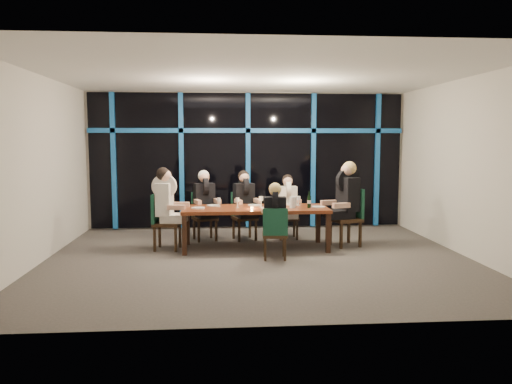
# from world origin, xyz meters

# --- Properties ---
(room) EXTENTS (7.04, 7.00, 3.02)m
(room) POSITION_xyz_m (0.00, 0.00, 2.02)
(room) COLOR #57514D
(room) RESTS_ON ground
(window_wall) EXTENTS (6.86, 0.43, 2.94)m
(window_wall) POSITION_xyz_m (0.01, 2.93, 1.55)
(window_wall) COLOR black
(window_wall) RESTS_ON ground
(dining_table) EXTENTS (2.60, 1.00, 0.75)m
(dining_table) POSITION_xyz_m (0.00, 0.80, 0.68)
(dining_table) COLOR maroon
(dining_table) RESTS_ON ground
(chair_far_left) EXTENTS (0.54, 0.54, 0.94)m
(chair_far_left) POSITION_xyz_m (-0.95, 1.70, 0.52)
(chair_far_left) COLOR black
(chair_far_left) RESTS_ON ground
(chair_far_mid) EXTENTS (0.53, 0.53, 0.93)m
(chair_far_mid) POSITION_xyz_m (-0.17, 1.68, 0.52)
(chair_far_mid) COLOR black
(chair_far_mid) RESTS_ON ground
(chair_far_right) EXTENTS (0.42, 0.42, 0.87)m
(chair_far_right) POSITION_xyz_m (0.71, 1.73, 0.49)
(chair_far_right) COLOR black
(chair_far_right) RESTS_ON ground
(chair_end_left) EXTENTS (0.52, 0.52, 1.01)m
(chair_end_left) POSITION_xyz_m (-1.66, 0.85, 0.56)
(chair_end_left) COLOR black
(chair_end_left) RESTS_ON ground
(chair_end_right) EXTENTS (0.61, 0.61, 1.07)m
(chair_end_right) POSITION_xyz_m (1.77, 0.92, 0.60)
(chair_end_right) COLOR black
(chair_end_right) RESTS_ON ground
(chair_near_mid) EXTENTS (0.42, 0.42, 0.86)m
(chair_near_mid) POSITION_xyz_m (0.26, -0.08, 0.48)
(chair_near_mid) COLOR black
(chair_near_mid) RESTS_ON ground
(diner_far_left) EXTENTS (0.55, 0.64, 0.91)m
(diner_far_left) POSITION_xyz_m (-0.92, 1.62, 0.89)
(diner_far_left) COLOR black
(diner_far_left) RESTS_ON ground
(diner_far_mid) EXTENTS (0.54, 0.63, 0.91)m
(diner_far_mid) POSITION_xyz_m (-0.15, 1.61, 0.89)
(diner_far_mid) COLOR black
(diner_far_mid) RESTS_ON ground
(diner_far_right) EXTENTS (0.44, 0.55, 0.85)m
(diner_far_right) POSITION_xyz_m (0.71, 1.66, 0.84)
(diner_far_right) COLOR white
(diner_far_right) RESTS_ON ground
(diner_end_left) EXTENTS (0.65, 0.53, 0.98)m
(diner_end_left) POSITION_xyz_m (-1.58, 0.84, 0.96)
(diner_end_left) COLOR white
(diner_end_left) RESTS_ON ground
(diner_end_right) EXTENTS (0.72, 0.62, 1.04)m
(diner_end_right) POSITION_xyz_m (1.68, 0.90, 1.02)
(diner_end_right) COLOR black
(diner_end_right) RESTS_ON ground
(diner_near_mid) EXTENTS (0.44, 0.55, 0.84)m
(diner_near_mid) POSITION_xyz_m (0.26, -0.01, 0.83)
(diner_near_mid) COLOR black
(diner_near_mid) RESTS_ON ground
(plate_far_left) EXTENTS (0.24, 0.24, 0.01)m
(plate_far_left) POSITION_xyz_m (-0.75, 1.08, 0.76)
(plate_far_left) COLOR white
(plate_far_left) RESTS_ON dining_table
(plate_far_mid) EXTENTS (0.24, 0.24, 0.01)m
(plate_far_mid) POSITION_xyz_m (0.01, 1.07, 0.76)
(plate_far_mid) COLOR white
(plate_far_mid) RESTS_ON dining_table
(plate_far_right) EXTENTS (0.24, 0.24, 0.01)m
(plate_far_right) POSITION_xyz_m (0.73, 1.10, 0.76)
(plate_far_right) COLOR white
(plate_far_right) RESTS_ON dining_table
(plate_end_left) EXTENTS (0.24, 0.24, 0.01)m
(plate_end_left) POSITION_xyz_m (-1.02, 0.76, 0.76)
(plate_end_left) COLOR white
(plate_end_left) RESTS_ON dining_table
(plate_end_right) EXTENTS (0.24, 0.24, 0.01)m
(plate_end_right) POSITION_xyz_m (1.14, 0.74, 0.76)
(plate_end_right) COLOR white
(plate_end_right) RESTS_ON dining_table
(plate_near_mid) EXTENTS (0.24, 0.24, 0.01)m
(plate_near_mid) POSITION_xyz_m (0.30, 0.55, 0.76)
(plate_near_mid) COLOR white
(plate_near_mid) RESTS_ON dining_table
(wine_bottle) EXTENTS (0.07, 0.07, 0.30)m
(wine_bottle) POSITION_xyz_m (0.96, 0.67, 0.86)
(wine_bottle) COLOR black
(wine_bottle) RESTS_ON dining_table
(water_pitcher) EXTENTS (0.13, 0.11, 0.20)m
(water_pitcher) POSITION_xyz_m (0.66, 0.67, 0.85)
(water_pitcher) COLOR silver
(water_pitcher) RESTS_ON dining_table
(tea_light) EXTENTS (0.05, 0.05, 0.03)m
(tea_light) POSITION_xyz_m (-0.07, 0.66, 0.76)
(tea_light) COLOR #FFA24C
(tea_light) RESTS_ON dining_table
(wine_glass_a) EXTENTS (0.07, 0.07, 0.18)m
(wine_glass_a) POSITION_xyz_m (-0.32, 0.80, 0.88)
(wine_glass_a) COLOR silver
(wine_glass_a) RESTS_ON dining_table
(wine_glass_b) EXTENTS (0.08, 0.08, 0.20)m
(wine_glass_b) POSITION_xyz_m (0.11, 0.82, 0.89)
(wine_glass_b) COLOR white
(wine_glass_b) RESTS_ON dining_table
(wine_glass_c) EXTENTS (0.06, 0.06, 0.17)m
(wine_glass_c) POSITION_xyz_m (0.46, 0.82, 0.87)
(wine_glass_c) COLOR silver
(wine_glass_c) RESTS_ON dining_table
(wine_glass_d) EXTENTS (0.06, 0.06, 0.17)m
(wine_glass_d) POSITION_xyz_m (-0.65, 0.94, 0.87)
(wine_glass_d) COLOR silver
(wine_glass_d) RESTS_ON dining_table
(wine_glass_e) EXTENTS (0.07, 0.07, 0.18)m
(wine_glass_e) POSITION_xyz_m (0.82, 0.99, 0.88)
(wine_glass_e) COLOR silver
(wine_glass_e) RESTS_ON dining_table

